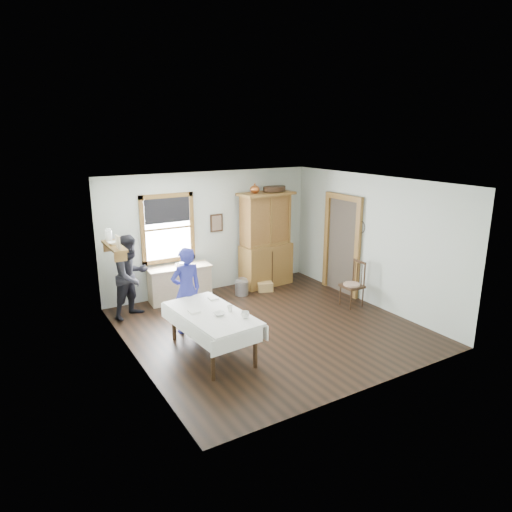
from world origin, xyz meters
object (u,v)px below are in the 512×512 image
at_px(work_counter, 180,283).
at_px(woman_blue, 187,293).
at_px(china_hutch, 266,240).
at_px(figure_dark, 132,279).
at_px(wicker_basket, 265,287).
at_px(pail, 242,288).
at_px(dining_table, 212,333).
at_px(spindle_chair, 352,284).

relative_size(work_counter, woman_blue, 0.91).
distance_m(china_hutch, woman_blue, 3.05).
relative_size(china_hutch, woman_blue, 1.50).
relative_size(woman_blue, figure_dark, 0.96).
bearing_deg(wicker_basket, woman_blue, -154.61).
distance_m(china_hutch, pail, 1.31).
relative_size(china_hutch, dining_table, 1.22).
bearing_deg(woman_blue, dining_table, 88.48).
relative_size(pail, wicker_basket, 0.92).
distance_m(dining_table, spindle_chair, 3.44).
bearing_deg(spindle_chair, woman_blue, 171.67).
xyz_separation_m(china_hutch, wicker_basket, (-0.26, -0.38, -1.00)).
bearing_deg(figure_dark, woman_blue, -88.78).
bearing_deg(dining_table, china_hutch, 43.73).
xyz_separation_m(work_counter, pail, (1.31, -0.38, -0.22)).
distance_m(pail, woman_blue, 2.21).
xyz_separation_m(spindle_chair, woman_blue, (-3.43, 0.58, 0.25)).
relative_size(china_hutch, spindle_chair, 2.28).
xyz_separation_m(pail, wicker_basket, (0.58, -0.05, -0.06)).
distance_m(china_hutch, dining_table, 3.69).
bearing_deg(woman_blue, work_counter, -109.51).
bearing_deg(spindle_chair, china_hutch, 112.37).
bearing_deg(figure_dark, dining_table, -99.69).
bearing_deg(dining_table, spindle_chair, 6.81).
distance_m(wicker_basket, figure_dark, 3.07).
bearing_deg(work_counter, spindle_chair, -31.85).
bearing_deg(wicker_basket, dining_table, -137.99).
height_order(spindle_chair, woman_blue, woman_blue).
xyz_separation_m(spindle_chair, pail, (-1.65, 1.76, -0.32)).
xyz_separation_m(wicker_basket, woman_blue, (-2.36, -1.12, 0.63)).
height_order(china_hutch, pail, china_hutch).
xyz_separation_m(work_counter, spindle_chair, (2.96, -2.14, 0.10)).
relative_size(work_counter, figure_dark, 0.88).
bearing_deg(spindle_chair, pail, 134.40).
bearing_deg(figure_dark, china_hutch, -21.28).
height_order(dining_table, spindle_chair, spindle_chair).
relative_size(dining_table, wicker_basket, 5.24).
height_order(work_counter, dining_table, work_counter).
xyz_separation_m(china_hutch, pail, (-0.84, -0.33, -0.94)).
distance_m(spindle_chair, woman_blue, 3.49).
relative_size(spindle_chair, wicker_basket, 2.81).
xyz_separation_m(work_counter, woman_blue, (-0.47, -1.55, 0.35)).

